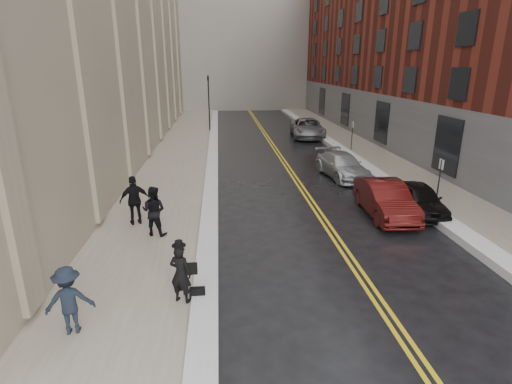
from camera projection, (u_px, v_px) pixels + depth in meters
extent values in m
plane|color=black|center=(295.00, 330.00, 9.69)|extent=(160.00, 160.00, 0.00)
cube|color=gray|center=(175.00, 168.00, 24.45)|extent=(4.00, 64.00, 0.15)
cube|color=gray|center=(387.00, 163.00, 25.62)|extent=(3.00, 64.00, 0.15)
cube|color=gold|center=(285.00, 167.00, 25.07)|extent=(0.12, 64.00, 0.01)
cube|color=gold|center=(289.00, 167.00, 25.09)|extent=(0.12, 64.00, 0.01)
cube|color=white|center=(212.00, 166.00, 24.63)|extent=(0.70, 60.80, 0.26)
cube|color=white|center=(359.00, 163.00, 25.44)|extent=(0.85, 60.80, 0.30)
cube|color=maroon|center=(470.00, 25.00, 30.27)|extent=(14.00, 50.00, 18.00)
cylinder|color=black|center=(209.00, 104.00, 37.11)|extent=(0.12, 0.12, 5.20)
imported|color=black|center=(208.00, 82.00, 36.50)|extent=(0.18, 0.15, 0.90)
cylinder|color=black|center=(439.00, 184.00, 17.63)|extent=(0.06, 0.06, 2.20)
cube|color=white|center=(441.00, 164.00, 17.35)|extent=(0.02, 0.35, 0.45)
cylinder|color=black|center=(352.00, 137.00, 29.00)|extent=(0.06, 0.06, 2.20)
cube|color=white|center=(353.00, 125.00, 28.73)|extent=(0.02, 0.35, 0.45)
imported|color=black|center=(419.00, 199.00, 17.15)|extent=(1.86, 3.88, 1.28)
imported|color=#450D0C|center=(385.00, 199.00, 16.82)|extent=(1.76, 4.52, 1.47)
imported|color=#A3A7AB|center=(342.00, 165.00, 22.68)|extent=(2.44, 4.82, 1.34)
imported|color=gray|center=(307.00, 128.00, 34.95)|extent=(3.28, 6.09, 1.62)
imported|color=black|center=(181.00, 274.00, 10.36)|extent=(0.69, 0.58, 1.62)
imported|color=black|center=(154.00, 211.00, 14.49)|extent=(1.07, 0.94, 1.85)
imported|color=black|center=(69.00, 300.00, 9.16)|extent=(1.19, 0.84, 1.67)
imported|color=black|center=(135.00, 200.00, 15.47)|extent=(1.23, 0.81, 1.94)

